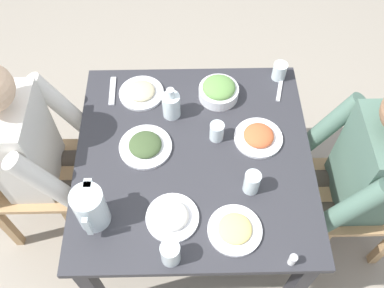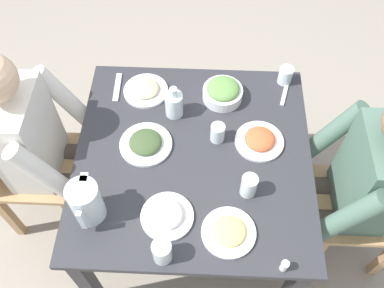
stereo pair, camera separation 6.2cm
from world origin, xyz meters
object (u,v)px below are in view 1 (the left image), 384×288
Objects in this scene: plate_fries at (235,229)px; oil_carafe at (171,106)px; salad_bowl at (219,90)px; plate_beans at (141,92)px; diner_far at (345,174)px; plate_yoghurt at (172,216)px; water_glass_center at (252,182)px; water_pitcher at (91,208)px; water_glass_near_left at (170,253)px; water_glass_far_left at (279,71)px; chair_far at (380,189)px; dining_table at (194,167)px; water_glass_by_pitcher at (217,131)px; salt_shaker at (292,260)px; chair_near at (13,169)px; plate_dolmas at (145,146)px; diner_near at (47,152)px; plate_rice_curry at (259,136)px.

plate_fries is 0.61m from oil_carafe.
salad_bowl is 0.36m from plate_beans.
plate_beans is (-0.41, -0.89, 0.09)m from diner_far.
plate_yoghurt is (0.63, 0.15, 0.00)m from plate_beans.
water_glass_center is at bearing 111.50° from plate_yoghurt.
water_pitcher is 0.34m from water_glass_near_left.
plate_fries is 0.82m from water_glass_far_left.
chair_far reaches higher than water_glass_center.
salad_bowl reaches higher than dining_table.
plate_beans is 2.36× the size of water_glass_by_pitcher.
plate_yoghurt is at bearing -68.50° from water_glass_center.
diner_far is 11.12× the size of water_glass_center.
salt_shaker is (0.30, 0.12, -0.02)m from water_glass_center.
plate_beans is 3.84× the size of salt_shaker.
chair_near is 1.00× the size of chair_far.
plate_dolmas is 0.73m from water_glass_far_left.
diner_near is at bearing -57.15° from plate_beans.
dining_table is 0.66m from diner_near.
chair_far is at bearing 85.37° from chair_near.
plate_dolmas is at bearing 5.99° from plate_beans.
diner_far reaches higher than water_glass_far_left.
chair_far reaches higher than plate_dolmas.
water_glass_center is at bearing 39.54° from oil_carafe.
water_glass_far_left is 0.55m from oil_carafe.
water_glass_far_left is (-0.50, -0.44, 0.26)m from chair_far.
plate_rice_curry is 0.58m from plate_beans.
diner_far is 0.78m from plate_yoghurt.
water_glass_by_pitcher is 0.47m from water_glass_far_left.
chair_far is 4.71× the size of salad_bowl.
chair_far is 0.71m from water_glass_far_left.
diner_far is 0.52m from salt_shaker.
oil_carafe reaches higher than dining_table.
salad_bowl is 0.31m from water_glass_far_left.
diner_near is at bearing -117.48° from plate_fries.
water_glass_center is (0.24, 1.08, 0.27)m from chair_near.
dining_table is at bearing 85.01° from chair_near.
salt_shaker is at bearing 61.47° from diner_near.
oil_carafe reaches higher than water_glass_by_pitcher.
diner_far reaches higher than water_pitcher.
diner_far is 6.09× the size of water_pitcher.
chair_far is at bearing 73.19° from oil_carafe.
salt_shaker reaches higher than plate_dolmas.
salt_shaker reaches higher than plate_fries.
salt_shaker is (0.40, -0.51, 0.24)m from chair_far.
salt_shaker is at bearing -4.63° from water_glass_far_left.
plate_fries is at bearing -23.33° from water_glass_center.
water_glass_near_left is at bearing 10.40° from plate_beans.
water_glass_near_left reaches higher than water_glass_far_left.
plate_yoghurt is (0.33, 0.12, 0.00)m from plate_dolmas.
oil_carafe is (-0.50, 0.29, -0.04)m from water_pitcher.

